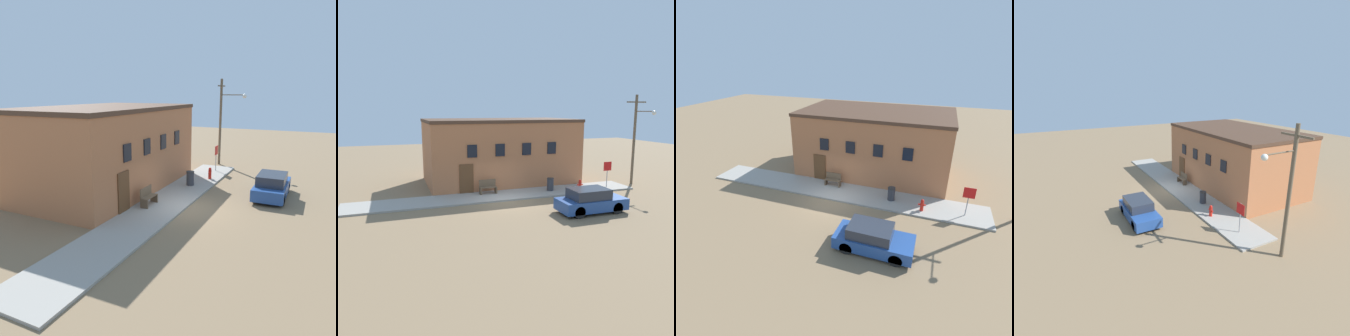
% 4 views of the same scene
% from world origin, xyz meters
% --- Properties ---
extents(ground_plane, '(80.00, 80.00, 0.00)m').
position_xyz_m(ground_plane, '(0.00, 0.00, 0.00)').
color(ground_plane, '#846B4C').
extents(sidewalk, '(20.52, 2.67, 0.12)m').
position_xyz_m(sidewalk, '(0.00, 1.34, 0.06)').
color(sidewalk, '#9E998E').
rests_on(sidewalk, ground).
extents(brick_building, '(11.97, 6.94, 5.24)m').
position_xyz_m(brick_building, '(1.50, 6.08, 2.62)').
color(brick_building, '#B26B42').
rests_on(brick_building, ground).
extents(fire_hydrant, '(0.47, 0.22, 0.81)m').
position_xyz_m(fire_hydrant, '(6.01, 0.69, 0.52)').
color(fire_hydrant, red).
rests_on(fire_hydrant, sidewalk).
extents(stop_sign, '(0.69, 0.06, 1.94)m').
position_xyz_m(stop_sign, '(8.63, 1.06, 1.47)').
color(stop_sign, gray).
rests_on(stop_sign, sidewalk).
extents(bench, '(1.21, 0.44, 0.99)m').
position_xyz_m(bench, '(-0.68, 1.99, 0.57)').
color(bench, brown).
rests_on(bench, sidewalk).
extents(trash_bin, '(0.52, 0.52, 0.93)m').
position_xyz_m(trash_bin, '(3.91, 1.36, 0.58)').
color(trash_bin, '#333338').
rests_on(trash_bin, sidewalk).
extents(utility_pole, '(1.80, 2.19, 7.15)m').
position_xyz_m(utility_pole, '(11.46, 1.45, 3.98)').
color(utility_pole, brown).
rests_on(utility_pole, ground).
extents(parked_car, '(4.06, 1.75, 1.45)m').
position_xyz_m(parked_car, '(3.93, -3.81, 0.69)').
color(parked_car, black).
rests_on(parked_car, ground).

